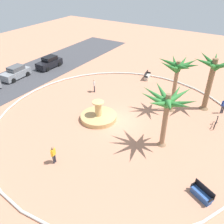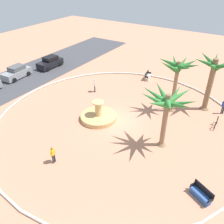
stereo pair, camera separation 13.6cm
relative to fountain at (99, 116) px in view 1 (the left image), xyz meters
name	(u,v)px [view 1 (the left image)]	position (x,y,z in m)	size (l,w,h in m)	color
ground_plane	(118,121)	(0.68, -1.88, -0.30)	(80.00, 80.00, 0.00)	tan
plaza_curb	(118,120)	(0.68, -1.88, -0.20)	(24.20, 24.20, 0.20)	silver
street_asphalt	(10,83)	(0.68, 14.62, -0.28)	(48.00, 8.00, 0.03)	#424247
fountain	(99,116)	(0.00, 0.00, 0.00)	(3.65, 3.65, 2.01)	tan
palm_tree_near_fountain	(167,104)	(-0.42, -6.95, 3.85)	(4.38, 4.54, 5.26)	#8E6B4C
palm_tree_by_curb	(212,73)	(7.69, -8.56, 3.86)	(4.18, 3.98, 5.91)	brown
palm_tree_mid_plaza	(178,70)	(5.43, -5.72, 4.32)	(3.88, 4.03, 5.80)	#8E6B4C
bench_east	(202,194)	(-4.15, -11.28, 0.05)	(1.18, 1.65, 1.00)	#335BA8
bench_west	(147,76)	(11.49, -0.10, 0.05)	(1.66, 0.75, 1.00)	beige
bicycle_red_frame	(216,123)	(4.96, -10.34, 0.09)	(1.72, 0.44, 0.94)	black
person_cyclist_helmet	(223,105)	(7.73, -10.40, 0.64)	(0.36, 0.44, 1.68)	#33333D
person_cyclist_photo	(94,85)	(4.60, 3.79, 0.61)	(0.43, 0.37, 1.63)	#33333D
person_pedestrian_stroll	(53,154)	(-6.94, -0.57, 0.59)	(0.53, 0.23, 1.59)	#33333D
parked_car_second	(16,73)	(2.26, 15.22, 0.48)	(4.09, 2.10, 1.67)	gray
parked_car_third	(49,63)	(7.46, 14.10, 0.48)	(4.02, 1.96, 1.67)	black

